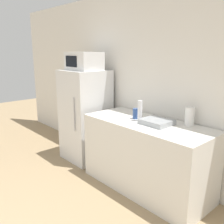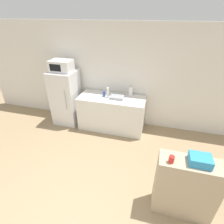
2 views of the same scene
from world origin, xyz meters
TOP-DOWN VIEW (x-y plane):
  - wall_back at (0.00, 3.20)m, footprint 8.00×0.06m
  - refrigerator at (-1.38, 2.79)m, footprint 0.66×0.67m
  - microwave at (-1.38, 2.79)m, footprint 0.53×0.40m
  - counter at (-0.09, 2.80)m, footprint 1.68×0.71m
  - sink_basin at (0.05, 2.81)m, footprint 0.34×0.31m
  - bottle_tall at (-0.18, 2.76)m, footprint 0.06×0.06m
  - bottle_short at (-0.29, 2.80)m, footprint 0.07×0.07m
  - paper_towel_roll at (0.34, 3.05)m, footprint 0.11×0.11m

SIDE VIEW (x-z plane):
  - counter at x=-0.09m, z-range 0.00..0.90m
  - refrigerator at x=-1.38m, z-range 0.00..1.46m
  - sink_basin at x=0.05m, z-range 0.90..0.96m
  - bottle_short at x=-0.29m, z-range 0.90..1.03m
  - paper_towel_roll at x=0.34m, z-range 0.90..1.12m
  - bottle_tall at x=-0.18m, z-range 0.90..1.16m
  - wall_back at x=0.00m, z-range 0.00..2.60m
  - microwave at x=-1.38m, z-range 1.46..1.74m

